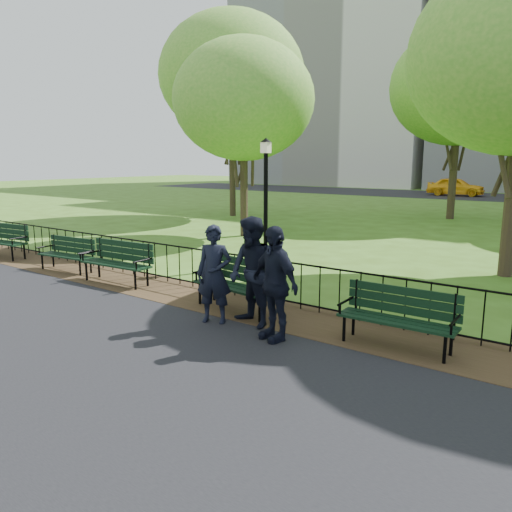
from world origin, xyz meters
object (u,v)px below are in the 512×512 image
Objects in this scene: park_bench_left_a at (119,258)px; person_right at (274,283)px; tree_mid_w at (232,75)px; person_mid at (253,272)px; tree_far_c at (460,86)px; taxi at (456,186)px; park_bench_right_a at (399,311)px; tree_near_w at (244,100)px; park_bench_left_b at (68,250)px; park_bench_left_c at (3,237)px; park_bench_main at (226,275)px; lamppost at (266,197)px; person_left at (214,274)px.

park_bench_left_a is 1.04× the size of person_right.
tree_mid_w reaches higher than person_mid.
tree_far_c reaches higher than park_bench_left_a.
park_bench_left_a is 33.38m from taxi.
park_bench_left_a is at bearing -170.58° from person_mid.
tree_near_w is (-8.74, 7.45, 4.29)m from park_bench_right_a.
park_bench_left_b is 0.90× the size of person_mid.
park_bench_right_a is 0.18× the size of tree_mid_w.
park_bench_left_b is 0.88× the size of park_bench_left_c.
park_bench_right_a reaches higher than park_bench_left_b.
tree_mid_w reaches higher than park_bench_main.
park_bench_main is 0.22× the size of tree_far_c.
tree_mid_w is (-9.94, 12.39, 6.09)m from park_bench_main.
tree_mid_w is at bearing 135.41° from park_bench_right_a.
park_bench_main is at bearing -54.20° from tree_near_w.
park_bench_left_a is (-3.25, 0.07, -0.05)m from park_bench_main.
lamppost is 1.85× the size of person_right.
tree_far_c reaches higher than park_bench_right_a.
person_left is at bearing -56.64° from park_bench_main.
park_bench_left_c is 33.58m from taxi.
person_mid is at bearing -51.30° from tree_near_w.
lamppost is 0.48× the size of tree_near_w.
park_bench_right_a is (8.67, -0.11, 0.03)m from park_bench_left_b.
park_bench_left_c is 11.78m from park_bench_right_a.
park_bench_left_b is 6.37m from person_mid.
tree_far_c is (4.61, 10.06, 1.19)m from tree_near_w.
tree_mid_w is (-4.57, 4.94, 1.88)m from tree_near_w.
person_mid is at bearing -12.18° from park_bench_left_a.
park_bench_right_a is (6.61, -0.07, -0.03)m from park_bench_left_a.
person_mid is (1.03, -0.54, 0.30)m from park_bench_main.
person_right reaches higher than park_bench_right_a.
park_bench_left_a is 0.21× the size of tree_far_c.
person_right is (0.65, -0.31, -0.03)m from person_mid.
person_mid reaches higher than park_bench_right_a.
park_bench_left_a is at bearing -6.24° from park_bench_left_c.
lamppost is (1.55, 3.59, 1.22)m from park_bench_left_a.
taxi is at bearing 76.30° from tree_mid_w.
tree_mid_w reaches higher than park_bench_left_c.
person_left is at bearing -174.64° from taxi.
park_bench_left_c is at bearing 178.19° from park_bench_right_a.
lamppost reaches higher than park_bench_main.
person_left is at bearing -51.90° from tree_mid_w.
park_bench_left_c is 0.22× the size of tree_far_c.
person_mid reaches higher than person_left.
park_bench_left_b is 33.31m from taxi.
park_bench_main is 0.46× the size of taxi.
person_mid is (1.79, -18.05, -5.10)m from tree_far_c.
tree_mid_w reaches higher than taxi.
taxi is at bearing 74.96° from person_left.
tree_near_w reaches higher than park_bench_main.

